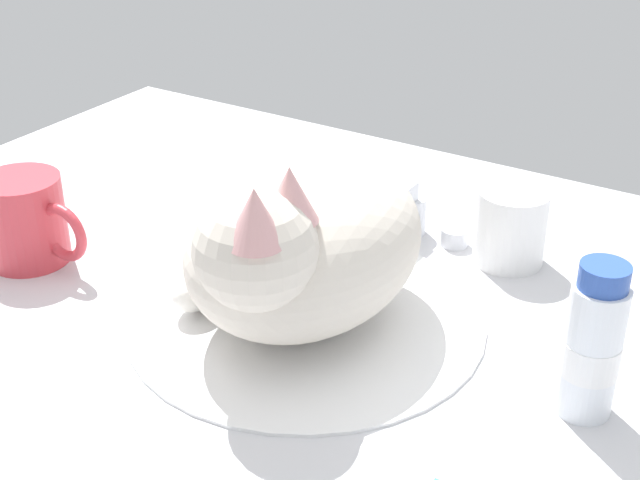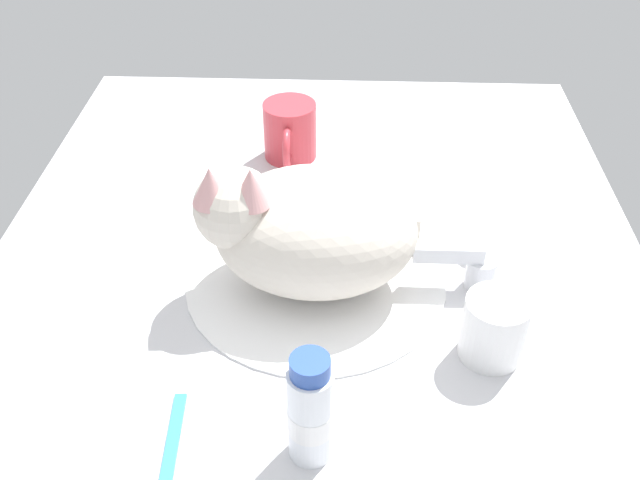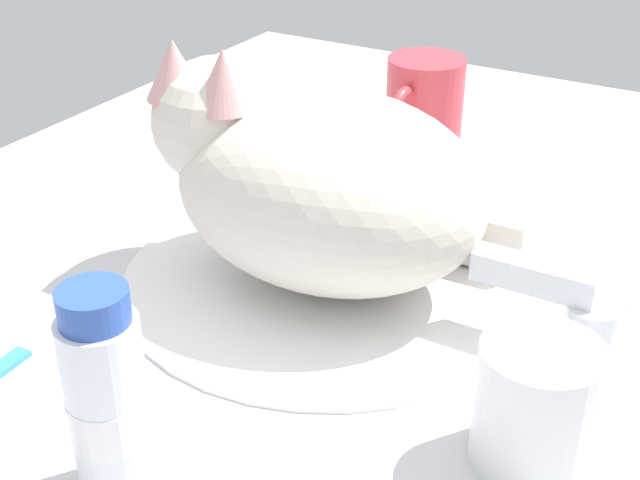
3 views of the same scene
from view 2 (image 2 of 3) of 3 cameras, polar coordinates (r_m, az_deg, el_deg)
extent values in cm
cube|color=silver|center=(88.45, -0.32, -3.98)|extent=(110.00, 82.50, 3.00)
cylinder|color=white|center=(87.26, -0.32, -3.10)|extent=(31.21, 31.21, 0.60)
cylinder|color=silver|center=(87.63, 12.54, -2.53)|extent=(3.60, 3.60, 4.00)
cube|color=silver|center=(85.06, 10.08, -0.95)|extent=(2.00, 8.22, 2.00)
cylinder|color=silver|center=(92.28, 12.02, -0.94)|extent=(2.80, 2.80, 1.80)
cylinder|color=silver|center=(84.51, 12.90, -5.40)|extent=(2.80, 2.80, 1.80)
ellipsoid|color=beige|center=(82.63, -0.34, 0.72)|extent=(18.32, 23.45, 14.02)
sphere|color=beige|center=(80.13, -6.66, 2.51)|extent=(9.56, 9.56, 9.49)
ellipsoid|color=white|center=(81.09, -5.23, 1.27)|extent=(5.26, 6.21, 5.22)
cone|color=#DB9E9E|center=(76.19, -5.46, 4.21)|extent=(4.30, 4.30, 4.27)
cone|color=#DB9E9E|center=(76.88, -8.62, 4.27)|extent=(4.30, 4.30, 4.27)
cube|color=beige|center=(92.10, 3.93, 1.22)|extent=(4.37, 12.42, 4.08)
ellipsoid|color=white|center=(92.87, -2.56, 1.48)|extent=(3.64, 5.63, 3.68)
cylinder|color=#C63842|center=(108.82, -2.38, 8.62)|extent=(7.85, 7.85, 8.64)
torus|color=#C63842|center=(104.41, -2.59, 7.24)|extent=(5.84, 1.00, 5.84)
cylinder|color=white|center=(78.46, 13.55, -6.79)|extent=(6.81, 6.81, 7.46)
cylinder|color=white|center=(66.80, -0.75, -13.58)|extent=(4.20, 4.20, 10.68)
cylinder|color=white|center=(67.22, -0.74, -13.86)|extent=(4.29, 4.29, 2.67)
cylinder|color=#2D51AD|center=(62.03, -0.79, -9.99)|extent=(3.57, 3.57, 1.80)
cube|color=#388CD8|center=(71.89, -11.70, -15.99)|extent=(13.88, 1.93, 0.80)
camera|label=1|loc=(0.67, -58.63, 7.04)|focal=50.03mm
camera|label=3|loc=(0.37, 43.40, -13.26)|focal=48.90mm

